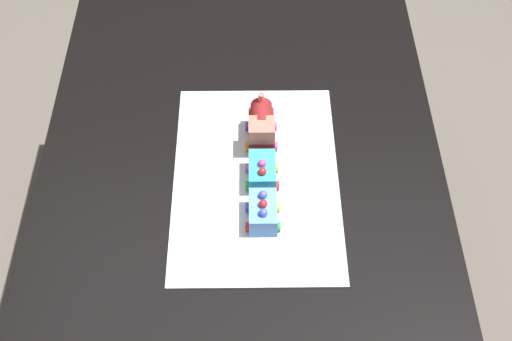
% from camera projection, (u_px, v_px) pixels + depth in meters
% --- Properties ---
extents(ground_plane, '(8.00, 8.00, 0.00)m').
position_uv_depth(ground_plane, '(245.00, 303.00, 2.29)').
color(ground_plane, '#6B6054').
extents(dining_table, '(1.40, 1.00, 0.74)m').
position_uv_depth(dining_table, '(242.00, 188.00, 1.80)').
color(dining_table, black).
rests_on(dining_table, ground).
extents(cake_board, '(0.60, 0.40, 0.00)m').
position_uv_depth(cake_board, '(256.00, 179.00, 1.68)').
color(cake_board, silver).
rests_on(cake_board, dining_table).
extents(cake_locomotive, '(0.14, 0.08, 0.12)m').
position_uv_depth(cake_locomotive, '(261.00, 127.00, 1.72)').
color(cake_locomotive, maroon).
rests_on(cake_locomotive, cake_board).
extents(cake_car_hopper_turquoise, '(0.10, 0.08, 0.07)m').
position_uv_depth(cake_car_hopper_turquoise, '(262.00, 172.00, 1.65)').
color(cake_car_hopper_turquoise, '#38B7C6').
rests_on(cake_car_hopper_turquoise, cake_board).
extents(cake_car_caboose_sky_blue, '(0.10, 0.08, 0.07)m').
position_uv_depth(cake_car_caboose_sky_blue, '(263.00, 212.00, 1.58)').
color(cake_car_caboose_sky_blue, '#669EEA').
rests_on(cake_car_caboose_sky_blue, cake_board).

